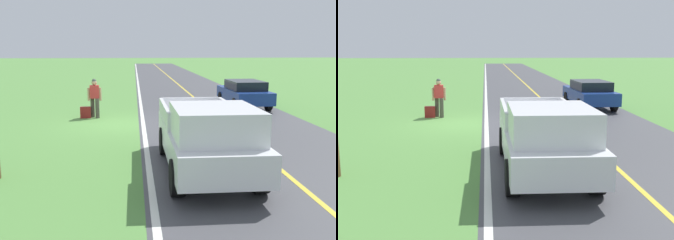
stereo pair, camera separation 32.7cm
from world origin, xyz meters
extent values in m
plane|color=#568E42|center=(0.00, 0.00, 0.00)|extent=(200.00, 200.00, 0.00)
cube|color=#47474C|center=(-4.37, 0.00, 0.00)|extent=(7.17, 120.00, 0.00)
cube|color=silver|center=(-0.97, 0.00, 0.01)|extent=(0.16, 117.60, 0.00)
cube|color=gold|center=(-4.37, 0.00, 0.01)|extent=(0.14, 117.60, 0.00)
cylinder|color=#4C473D|center=(1.04, -1.53, 0.44)|extent=(0.18, 0.18, 0.88)
cylinder|color=#4C473D|center=(1.27, -1.76, 0.44)|extent=(0.18, 0.18, 0.88)
cube|color=red|center=(1.15, -1.65, 1.17)|extent=(0.41, 0.28, 0.58)
sphere|color=tan|center=(1.15, -1.65, 1.57)|extent=(0.23, 0.23, 0.23)
sphere|color=#4C564C|center=(1.15, -1.65, 1.65)|extent=(0.20, 0.20, 0.20)
cube|color=#234C2D|center=(1.16, -1.85, 1.20)|extent=(0.33, 0.22, 0.44)
cylinder|color=tan|center=(0.89, -1.64, 1.06)|extent=(0.10, 0.10, 0.58)
cylinder|color=tan|center=(1.41, -1.61, 1.06)|extent=(0.10, 0.10, 0.58)
cube|color=maroon|center=(1.57, -1.57, 0.25)|extent=(0.47, 0.22, 0.51)
cube|color=silver|center=(-2.39, 6.24, 0.75)|extent=(2.01, 5.40, 0.70)
cube|color=silver|center=(-2.39, 7.43, 1.46)|extent=(1.84, 2.16, 0.72)
cube|color=black|center=(-2.39, 7.43, 1.53)|extent=(1.68, 1.30, 0.43)
cube|color=silver|center=(-3.33, 5.16, 1.33)|extent=(0.10, 3.02, 0.45)
cube|color=silver|center=(-1.45, 5.17, 1.33)|extent=(0.10, 3.02, 0.45)
cube|color=silver|center=(-2.39, 3.65, 1.33)|extent=(1.84, 0.10, 0.45)
cylinder|color=black|center=(-3.29, 7.99, 0.40)|extent=(0.30, 0.80, 0.80)
cylinder|color=black|center=(-1.49, 8.00, 0.40)|extent=(0.30, 0.80, 0.80)
cylinder|color=black|center=(-3.29, 4.69, 0.40)|extent=(0.30, 0.80, 0.80)
cylinder|color=black|center=(-1.49, 4.70, 0.40)|extent=(0.30, 0.80, 0.80)
cube|color=navy|center=(-6.40, -4.26, 0.64)|extent=(1.98, 4.45, 0.62)
cube|color=black|center=(-6.41, -4.06, 1.18)|extent=(1.70, 2.42, 0.46)
cylinder|color=black|center=(-5.52, -5.63, 0.33)|extent=(0.26, 0.67, 0.66)
cylinder|color=black|center=(-7.21, -5.68, 0.33)|extent=(0.26, 0.67, 0.66)
cylinder|color=black|center=(-5.60, -2.83, 0.33)|extent=(0.26, 0.67, 0.66)
cylinder|color=black|center=(-7.29, -2.88, 0.33)|extent=(0.26, 0.67, 0.66)
camera|label=1|loc=(-0.61, 15.86, 3.13)|focal=41.68mm
camera|label=2|loc=(-0.94, 15.88, 3.13)|focal=41.68mm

